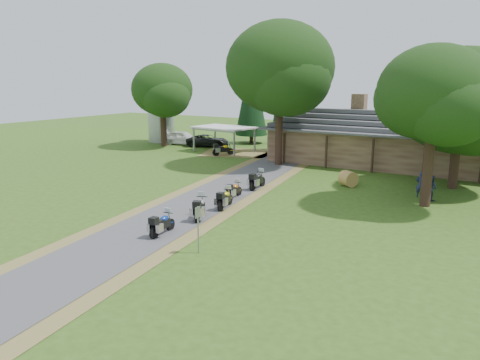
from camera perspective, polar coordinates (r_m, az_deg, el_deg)
The scene contains 23 objects.
ground at distance 25.71m, azimuth -9.68°, elevation -5.17°, with size 120.00×120.00×0.00m, color #335116.
driveway at distance 29.01m, azimuth -5.30°, elevation -3.02°, with size 46.00×46.00×0.00m, color #49494B.
lodge at distance 44.00m, azimuth 17.50°, elevation 4.98°, with size 21.40×9.40×4.90m, color brown, non-canonical shape.
silo at distance 58.05m, azimuth -9.62°, elevation 7.78°, with size 3.16×3.16×6.41m, color gray.
carport at distance 49.52m, azimuth -1.96°, elevation 4.99°, with size 6.11×4.08×2.65m, color silver, non-canonical shape.
car_white_sedan at distance 55.20m, azimuth -6.99°, elevation 5.35°, with size 6.11×2.58×2.04m, color white.
car_dark_suv at distance 53.35m, azimuth -3.93°, elevation 5.17°, with size 5.29×2.25×2.03m, color black.
motorcycle_row_a at distance 23.64m, azimuth -9.45°, elevation -5.16°, with size 1.80×0.59×1.23m, color navy, non-canonical shape.
motorcycle_row_b at distance 26.00m, azimuth -4.91°, elevation -3.26°, with size 2.00×0.65×1.37m, color #A7A8AE, non-canonical shape.
motorcycle_row_c at distance 28.00m, azimuth -1.83°, elevation -2.18°, with size 1.86×0.61×1.27m, color #D3C810, non-canonical shape.
motorcycle_row_d at distance 30.30m, azimuth -0.71°, elevation -1.15°, with size 1.72×0.56×1.18m, color #CA6C20, non-canonical shape.
motorcycle_row_e at distance 32.90m, azimuth 2.15°, elevation 0.08°, with size 1.98×0.64×1.35m, color black, non-canonical shape.
motorcycle_carport_a at distance 47.10m, azimuth -2.04°, elevation 3.84°, with size 2.02×0.66×1.38m, color yellow, non-canonical shape.
person_a at distance 32.74m, azimuth 21.18°, elevation -0.24°, with size 0.57×0.41×2.00m, color navy.
person_b at distance 32.11m, azimuth 22.31°, elevation -0.64°, with size 0.54×0.39×1.92m, color navy.
hay_bale at distance 34.54m, azimuth 13.07°, elevation 0.16°, with size 1.11×1.11×1.02m, color olive.
sign_post at distance 20.86m, azimuth -5.13°, elevation -6.09°, with size 0.39×0.06×2.17m, color gray, non-canonical shape.
oak_lodge_left at distance 41.60m, azimuth 4.85°, elevation 11.25°, with size 9.42×9.42×13.79m, color black, non-canonical shape.
oak_lodge_right at distance 35.72m, azimuth 25.14°, elevation 6.84°, with size 8.56×8.56×9.90m, color black, non-canonical shape.
oak_driveway at distance 29.89m, azimuth 22.41°, elevation 7.30°, with size 6.61×6.61×11.02m, color black, non-canonical shape.
oak_silo at distance 53.95m, azimuth -9.42°, elevation 9.53°, with size 6.84×6.84×10.31m, color black, non-canonical shape.
cedar_near at distance 49.88m, azimuth 5.83°, elevation 11.21°, with size 3.60×3.60×13.44m, color black.
cedar_far at distance 55.75m, azimuth 1.42°, elevation 10.22°, with size 3.80×3.80×11.19m, color black.
Camera 1 is at (16.12, -18.50, 7.66)m, focal length 35.00 mm.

